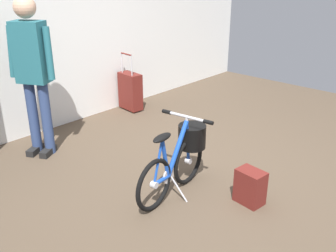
% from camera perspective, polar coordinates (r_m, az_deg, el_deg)
% --- Properties ---
extents(ground_plane, '(7.52, 7.52, 0.00)m').
position_cam_1_polar(ground_plane, '(3.72, 5.18, -8.58)').
color(ground_plane, brown).
extents(back_wall, '(7.52, 0.10, 2.83)m').
position_cam_1_polar(back_wall, '(4.97, -16.87, 15.85)').
color(back_wall, white).
rests_on(back_wall, ground_plane).
extents(folding_bike_foreground, '(1.00, 0.53, 0.71)m').
position_cam_1_polar(folding_bike_foreground, '(3.46, 1.87, -4.29)').
color(folding_bike_foreground, black).
rests_on(folding_bike_foreground, ground_plane).
extents(visitor_near_wall, '(0.37, 0.47, 1.68)m').
position_cam_1_polar(visitor_near_wall, '(4.22, -19.56, 8.17)').
color(visitor_near_wall, navy).
rests_on(visitor_near_wall, ground_plane).
extents(rolling_suitcase, '(0.22, 0.38, 0.83)m').
position_cam_1_polar(rolling_suitcase, '(5.53, -5.65, 5.24)').
color(rolling_suitcase, maroon).
rests_on(rolling_suitcase, ground_plane).
extents(backpack_on_floor, '(0.22, 0.26, 0.31)m').
position_cam_1_polar(backpack_on_floor, '(3.44, 12.23, -8.88)').
color(backpack_on_floor, maroon).
rests_on(backpack_on_floor, ground_plane).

